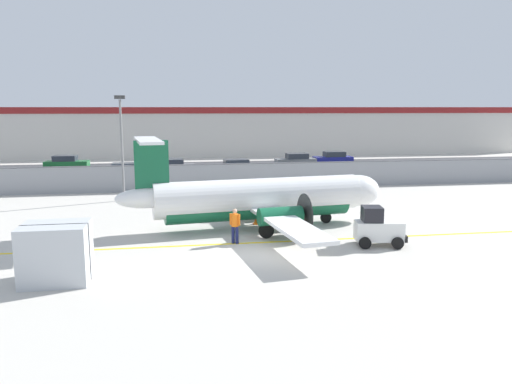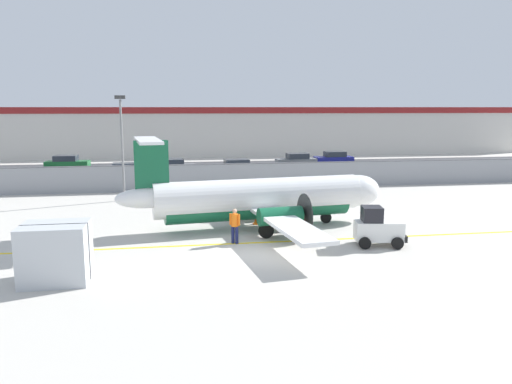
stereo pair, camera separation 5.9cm
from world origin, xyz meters
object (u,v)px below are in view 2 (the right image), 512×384
object	(u,v)px
parked_car_0	(67,163)
traffic_cone_near_right	(256,219)
parked_car_3	(235,168)
cargo_container	(56,253)
traffic_cone_near_left	(396,232)
parked_car_4	(296,161)
parked_car_1	(125,172)
apron_light_pole	(122,139)
commuter_airplane	(264,198)
baggage_tug	(378,228)
ground_crew_worker	(235,224)
parked_car_2	(173,168)
parked_car_5	(334,159)

from	to	relation	value
parked_car_0	traffic_cone_near_right	bearing A→B (deg)	-57.09
traffic_cone_near_right	parked_car_3	world-z (taller)	parked_car_3
cargo_container	parked_car_0	distance (m)	34.16
traffic_cone_near_left	traffic_cone_near_right	distance (m)	7.60
parked_car_3	parked_car_4	world-z (taller)	same
traffic_cone_near_left	parked_car_3	size ratio (longest dim) A/B	0.15
cargo_container	parked_car_1	distance (m)	25.35
parked_car_0	parked_car_4	xyz separation A→B (m)	(23.40, -1.50, 0.00)
apron_light_pole	traffic_cone_near_left	bearing A→B (deg)	-41.62
parked_car_1	apron_light_pole	xyz separation A→B (m)	(0.79, -8.79, 3.41)
parked_car_4	commuter_airplane	bearing A→B (deg)	70.28
parked_car_3	parked_car_0	bearing A→B (deg)	-27.20
baggage_tug	apron_light_pole	xyz separation A→B (m)	(-12.95, 13.83, 3.45)
ground_crew_worker	traffic_cone_near_right	xyz separation A→B (m)	(1.66, 3.78, -0.64)
ground_crew_worker	parked_car_0	distance (m)	32.38
ground_crew_worker	traffic_cone_near_right	bearing A→B (deg)	-174.17
parked_car_3	traffic_cone_near_right	bearing A→B (deg)	81.62
parked_car_2	parked_car_3	bearing A→B (deg)	-16.43
parked_car_1	traffic_cone_near_right	bearing A→B (deg)	114.36
parked_car_1	parked_car_4	distance (m)	18.26
traffic_cone_near_left	apron_light_pole	size ratio (longest dim) A/B	0.09
traffic_cone_near_right	parked_car_1	xyz separation A→B (m)	(-8.79, 17.40, 0.58)
parked_car_4	parked_car_5	size ratio (longest dim) A/B	1.00
cargo_container	parked_car_3	bearing A→B (deg)	69.86
ground_crew_worker	parked_car_4	world-z (taller)	same
parked_car_4	parked_car_5	xyz separation A→B (m)	(4.60, 1.52, 0.00)
parked_car_2	traffic_cone_near_right	bearing A→B (deg)	-80.84
cargo_container	traffic_cone_near_right	xyz separation A→B (m)	(8.89, 7.95, -0.79)
ground_crew_worker	apron_light_pole	world-z (taller)	apron_light_pole
parked_car_5	parked_car_0	bearing A→B (deg)	-1.56
apron_light_pole	parked_car_5	bearing A→B (deg)	39.33
commuter_airplane	traffic_cone_near_left	world-z (taller)	commuter_airplane
traffic_cone_near_right	parked_car_4	xyz separation A→B (m)	(8.18, 24.12, 0.58)
apron_light_pole	traffic_cone_near_right	bearing A→B (deg)	-47.11
ground_crew_worker	baggage_tug	bearing A→B (deg)	107.24
commuter_airplane	baggage_tug	distance (m)	6.50
parked_car_4	parked_car_5	world-z (taller)	same
baggage_tug	cargo_container	xyz separation A→B (m)	(-13.84, -2.73, 0.24)
parked_car_1	parked_car_4	size ratio (longest dim) A/B	1.00
baggage_tug	parked_car_1	xyz separation A→B (m)	(-13.74, 22.62, 0.04)
ground_crew_worker	traffic_cone_near_left	bearing A→B (deg)	116.87
commuter_airplane	apron_light_pole	distance (m)	12.79
parked_car_4	apron_light_pole	bearing A→B (deg)	41.69
parked_car_4	parked_car_2	bearing A→B (deg)	14.61
commuter_airplane	parked_car_5	bearing A→B (deg)	57.16
parked_car_1	parked_car_4	world-z (taller)	same
traffic_cone_near_right	parked_car_5	xyz separation A→B (m)	(12.78, 25.64, 0.58)
commuter_airplane	parked_car_2	distance (m)	21.61
parked_car_3	parked_car_4	size ratio (longest dim) A/B	1.02
cargo_container	parked_car_4	bearing A→B (deg)	62.18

